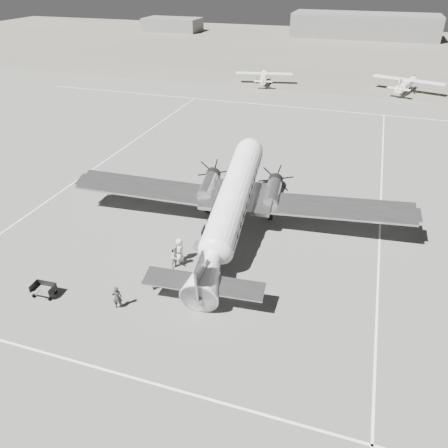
# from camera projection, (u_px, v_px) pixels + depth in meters

# --- Properties ---
(ground) EXTENTS (260.00, 260.00, 0.00)m
(ground) POSITION_uv_depth(u_px,v_px,m) (222.00, 244.00, 34.96)
(ground) COLOR slate
(ground) RESTS_ON ground
(taxi_line_near) EXTENTS (60.00, 0.15, 0.01)m
(taxi_line_near) POSITION_uv_depth(u_px,v_px,m) (141.00, 380.00, 23.54)
(taxi_line_near) COLOR white
(taxi_line_near) RESTS_ON ground
(taxi_line_right) EXTENTS (0.15, 80.00, 0.01)m
(taxi_line_right) POSITION_uv_depth(u_px,v_px,m) (378.00, 272.00, 31.76)
(taxi_line_right) COLOR white
(taxi_line_right) RESTS_ON ground
(taxi_line_left) EXTENTS (0.15, 60.00, 0.01)m
(taxi_line_left) POSITION_uv_depth(u_px,v_px,m) (95.00, 168.00, 47.89)
(taxi_line_left) COLOR white
(taxi_line_left) RESTS_ON ground
(taxi_line_horizon) EXTENTS (90.00, 0.15, 0.01)m
(taxi_line_horizon) POSITION_uv_depth(u_px,v_px,m) (303.00, 108.00, 67.56)
(taxi_line_horizon) COLOR white
(taxi_line_horizon) RESTS_ON ground
(grass_infield) EXTENTS (260.00, 90.00, 0.01)m
(grass_infield) POSITION_uv_depth(u_px,v_px,m) (337.00, 50.00, 112.40)
(grass_infield) COLOR #676456
(grass_infield) RESTS_ON ground
(hangar_main) EXTENTS (42.00, 14.00, 6.60)m
(hangar_main) POSITION_uv_depth(u_px,v_px,m) (364.00, 25.00, 129.76)
(hangar_main) COLOR #616161
(hangar_main) RESTS_ON ground
(shed_secondary) EXTENTS (18.00, 10.00, 4.00)m
(shed_secondary) POSITION_uv_depth(u_px,v_px,m) (173.00, 25.00, 142.29)
(shed_secondary) COLOR slate
(shed_secondary) RESTS_ON ground
(dc3_airliner) EXTENTS (30.75, 22.65, 5.54)m
(dc3_airliner) POSITION_uv_depth(u_px,v_px,m) (232.00, 206.00, 34.65)
(dc3_airliner) COLOR #B2B2B5
(dc3_airliner) RESTS_ON ground
(light_plane_left) EXTENTS (12.05, 10.48, 2.20)m
(light_plane_left) POSITION_uv_depth(u_px,v_px,m) (264.00, 78.00, 80.33)
(light_plane_left) COLOR white
(light_plane_left) RESTS_ON ground
(light_plane_right) EXTENTS (14.53, 13.04, 2.52)m
(light_plane_right) POSITION_uv_depth(u_px,v_px,m) (406.00, 85.00, 74.84)
(light_plane_right) COLOR white
(light_plane_right) RESTS_ON ground
(baggage_cart_near) EXTENTS (1.93, 1.78, 0.89)m
(baggage_cart_near) POSITION_uv_depth(u_px,v_px,m) (161.00, 280.00, 30.28)
(baggage_cart_near) COLOR slate
(baggage_cart_near) RESTS_ON ground
(baggage_cart_far) EXTENTS (1.64, 1.20, 0.90)m
(baggage_cart_far) POSITION_uv_depth(u_px,v_px,m) (44.00, 290.00, 29.30)
(baggage_cart_far) COLOR slate
(baggage_cart_far) RESTS_ON ground
(ground_crew) EXTENTS (0.74, 0.65, 1.70)m
(ground_crew) POSITION_uv_depth(u_px,v_px,m) (117.00, 297.00, 28.07)
(ground_crew) COLOR #2C2C2C
(ground_crew) RESTS_ON ground
(ramp_agent) EXTENTS (1.03, 1.14, 1.93)m
(ramp_agent) POSITION_uv_depth(u_px,v_px,m) (176.00, 256.00, 31.78)
(ramp_agent) COLOR #A8A8A6
(ramp_agent) RESTS_ON ground
(passenger) EXTENTS (0.95, 1.11, 1.93)m
(passenger) POSITION_uv_depth(u_px,v_px,m) (180.00, 250.00, 32.50)
(passenger) COLOR silver
(passenger) RESTS_ON ground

